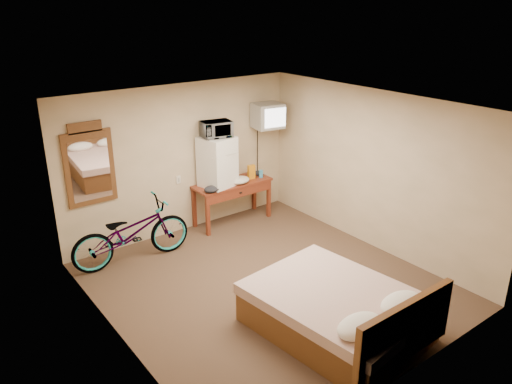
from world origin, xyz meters
The scene contains 13 objects.
room centered at (0.00, 0.00, 1.25)m, with size 4.60×4.64×2.50m.
desk centered at (0.83, 2.00, 0.63)m, with size 1.41×0.56×0.75m.
mini_fridge centered at (0.55, 2.05, 1.18)m, with size 0.61×0.60×0.85m.
microwave centered at (0.55, 2.05, 1.74)m, with size 0.48×0.33×0.27m, color white.
snack_bag centered at (1.21, 1.98, 0.88)m, with size 0.13×0.07×0.25m, color orange.
blue_cup centered at (1.38, 1.93, 0.82)m, with size 0.08×0.08×0.13m, color #3A93C5.
cloth_cream centered at (0.89, 1.91, 0.81)m, with size 0.38×0.30×0.12m, color beige.
cloth_dark_a centered at (0.29, 1.84, 0.80)m, with size 0.28×0.21×0.11m, color black.
cloth_dark_b centered at (1.41, 2.06, 0.79)m, with size 0.18×0.15×0.08m, color black.
crt_television centered at (1.60, 2.02, 1.82)m, with size 0.56×0.62×0.43m.
wall_mirror centered at (-1.53, 2.27, 1.46)m, with size 0.74×0.04×1.25m.
bicycle centered at (-1.20, 1.76, 0.47)m, with size 0.63×1.81×0.95m, color black.
bed centered at (0.01, -1.38, 0.30)m, with size 1.70×2.13×0.90m.
Camera 1 is at (-3.78, -4.72, 3.73)m, focal length 35.00 mm.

